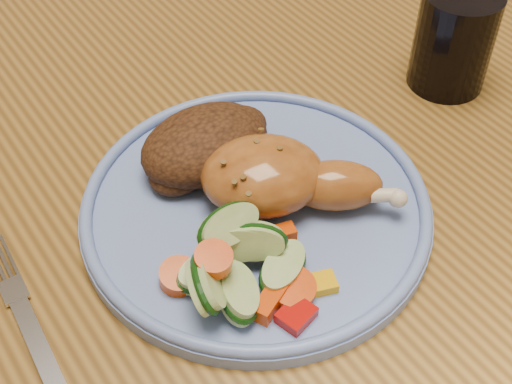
{
  "coord_description": "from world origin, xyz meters",
  "views": [
    {
      "loc": [
        -0.28,
        -0.38,
        1.18
      ],
      "look_at": [
        -0.07,
        -0.07,
        0.78
      ],
      "focal_mm": 50.0,
      "sensor_mm": 36.0,
      "label": 1
    }
  ],
  "objects_px": {
    "dining_table": "(273,195)",
    "plate": "(256,210)",
    "chair_far": "(50,38)",
    "drinking_glass": "(454,40)",
    "fork": "(34,336)"
  },
  "relations": [
    {
      "from": "dining_table",
      "to": "plate",
      "type": "xyz_separation_m",
      "value": [
        -0.07,
        -0.07,
        0.09
      ]
    },
    {
      "from": "chair_far",
      "to": "drinking_glass",
      "type": "bearing_deg",
      "value": -74.97
    },
    {
      "from": "plate",
      "to": "dining_table",
      "type": "bearing_deg",
      "value": 45.75
    },
    {
      "from": "fork",
      "to": "chair_far",
      "type": "bearing_deg",
      "value": 69.72
    },
    {
      "from": "dining_table",
      "to": "drinking_glass",
      "type": "distance_m",
      "value": 0.22
    },
    {
      "from": "chair_far",
      "to": "fork",
      "type": "relative_size",
      "value": 5.57
    },
    {
      "from": "drinking_glass",
      "to": "dining_table",
      "type": "bearing_deg",
      "value": 169.14
    },
    {
      "from": "drinking_glass",
      "to": "chair_far",
      "type": "bearing_deg",
      "value": 105.03
    },
    {
      "from": "dining_table",
      "to": "fork",
      "type": "relative_size",
      "value": 8.57
    },
    {
      "from": "plate",
      "to": "fork",
      "type": "bearing_deg",
      "value": -178.1
    },
    {
      "from": "dining_table",
      "to": "chair_far",
      "type": "height_order",
      "value": "chair_far"
    },
    {
      "from": "dining_table",
      "to": "plate",
      "type": "distance_m",
      "value": 0.13
    },
    {
      "from": "dining_table",
      "to": "chair_far",
      "type": "relative_size",
      "value": 1.54
    },
    {
      "from": "dining_table",
      "to": "fork",
      "type": "distance_m",
      "value": 0.28
    },
    {
      "from": "fork",
      "to": "drinking_glass",
      "type": "xyz_separation_m",
      "value": [
        0.44,
        0.04,
        0.04
      ]
    }
  ]
}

